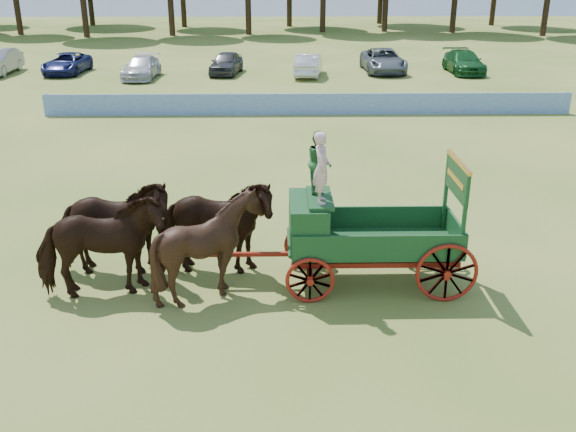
{
  "coord_description": "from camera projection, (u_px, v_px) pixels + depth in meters",
  "views": [
    {
      "loc": [
        -2.64,
        -13.35,
        7.03
      ],
      "look_at": [
        -2.36,
        1.11,
        1.3
      ],
      "focal_mm": 40.0,
      "sensor_mm": 36.0,
      "label": 1
    }
  ],
  "objects": [
    {
      "name": "ground",
      "position": [
        389.0,
        284.0,
        15.05
      ],
      "size": [
        160.0,
        160.0,
        0.0
      ],
      "primitive_type": "plane",
      "color": "#9B9346",
      "rests_on": "ground"
    },
    {
      "name": "horse_wheel_left",
      "position": [
        210.0,
        246.0,
        14.12
      ],
      "size": [
        2.53,
        2.34,
        2.42
      ],
      "primitive_type": "imported",
      "rotation": [
        0.0,
        0.0,
        1.38
      ],
      "color": "black",
      "rests_on": "ground"
    },
    {
      "name": "parked_cars",
      "position": [
        201.0,
        63.0,
        43.08
      ],
      "size": [
        38.32,
        7.49,
        1.64
      ],
      "color": "silver",
      "rests_on": "ground"
    },
    {
      "name": "sponsor_banner",
      "position": [
        309.0,
        104.0,
        31.56
      ],
      "size": [
        26.0,
        0.08,
        1.05
      ],
      "primitive_type": "cube",
      "color": "#2052B1",
      "rests_on": "ground"
    },
    {
      "name": "horse_lead_left",
      "position": [
        100.0,
        247.0,
        14.08
      ],
      "size": [
        3.06,
        1.82,
        2.42
      ],
      "primitive_type": "imported",
      "rotation": [
        0.0,
        0.0,
        1.76
      ],
      "color": "black",
      "rests_on": "ground"
    },
    {
      "name": "horse_lead_right",
      "position": [
        112.0,
        228.0,
        15.1
      ],
      "size": [
        2.9,
        1.38,
        2.42
      ],
      "primitive_type": "imported",
      "rotation": [
        0.0,
        0.0,
        1.6
      ],
      "color": "black",
      "rests_on": "ground"
    },
    {
      "name": "farm_dray",
      "position": [
        343.0,
        220.0,
        14.56
      ],
      "size": [
        6.0,
        2.0,
        3.73
      ],
      "color": "#9D260F",
      "rests_on": "ground"
    },
    {
      "name": "horse_wheel_right",
      "position": [
        214.0,
        227.0,
        15.14
      ],
      "size": [
        2.92,
        1.44,
        2.42
      ],
      "primitive_type": "imported",
      "rotation": [
        0.0,
        0.0,
        1.52
      ],
      "color": "black",
      "rests_on": "ground"
    }
  ]
}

